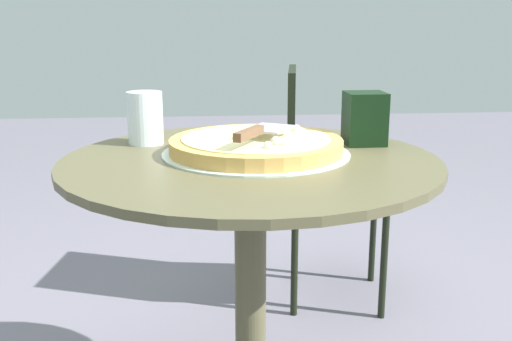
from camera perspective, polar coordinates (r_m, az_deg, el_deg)
patio_table at (r=1.34m, az=-0.53°, el=-6.29°), size 0.81×0.81×0.72m
pizza_on_tray at (r=1.32m, az=0.01°, el=2.32°), size 0.41×0.41×0.05m
pizza_server at (r=1.27m, az=0.29°, el=3.76°), size 0.15×0.21×0.02m
drinking_cup at (r=1.45m, az=-10.39°, el=4.89°), size 0.08×0.08×0.12m
napkin_dispenser at (r=1.44m, az=10.19°, el=4.84°), size 0.09×0.09×0.12m
patio_chair_corner at (r=2.14m, az=5.98°, el=0.32°), size 0.41×0.41×0.84m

